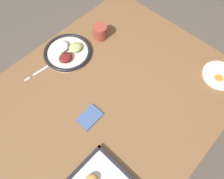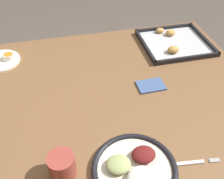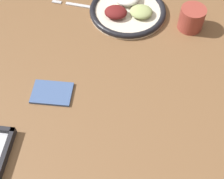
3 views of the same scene
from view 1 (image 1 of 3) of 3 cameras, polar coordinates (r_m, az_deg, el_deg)
name	(u,v)px [view 1 (image 1 of 3)]	position (r m, az deg, el deg)	size (l,w,h in m)	color
ground_plane	(112,137)	(1.80, -0.11, -12.23)	(8.00, 8.00, 0.00)	#564C44
dining_table	(111,101)	(1.20, -0.16, -3.05)	(1.24, 1.03, 0.75)	brown
dinner_plate	(67,52)	(1.27, -11.62, 9.64)	(0.27, 0.27, 0.04)	beige
fork	(43,69)	(1.24, -17.50, 5.09)	(0.21, 0.04, 0.00)	silver
saucer_plate	(220,75)	(1.29, 26.45, 3.51)	(0.19, 0.19, 0.04)	white
drinking_cup	(100,32)	(1.31, -3.17, 14.81)	(0.08, 0.08, 0.08)	#993D33
napkin	(89,117)	(1.06, -5.91, -7.20)	(0.12, 0.08, 0.01)	#3F598C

